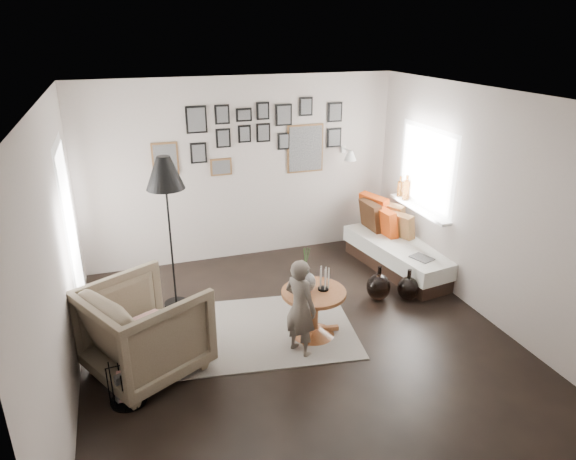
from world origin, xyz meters
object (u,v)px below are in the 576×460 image
object	(u,v)px
floor_lamp	(165,179)
child	(300,308)
daybed	(399,248)
armchair	(145,330)
vase	(306,279)
magazine_basket	(127,383)
demijohn_large	(378,287)
pedestal_table	(313,315)
demijohn_small	(408,288)

from	to	relation	value
floor_lamp	child	world-z (taller)	floor_lamp
daybed	armchair	bearing A→B (deg)	-168.29
vase	child	xyz separation A→B (m)	(-0.17, -0.27, -0.17)
magazine_basket	demijohn_large	bearing A→B (deg)	17.48
pedestal_table	vase	distance (m)	0.46
floor_lamp	child	bearing A→B (deg)	-51.83
vase	demijohn_large	distance (m)	1.35
magazine_basket	daybed	bearing A→B (deg)	24.48
pedestal_table	magazine_basket	world-z (taller)	pedestal_table
demijohn_large	demijohn_small	distance (m)	0.37
armchair	pedestal_table	bearing A→B (deg)	-116.49
vase	demijohn_large	xyz separation A→B (m)	(1.15, 0.47, -0.53)
floor_lamp	demijohn_large	xyz separation A→B (m)	(2.42, -0.67, -1.44)
vase	daybed	xyz separation A→B (m)	(1.87, 1.23, -0.42)
floor_lamp	armchair	bearing A→B (deg)	-108.95
magazine_basket	child	world-z (taller)	child
vase	magazine_basket	bearing A→B (deg)	-165.55
demijohn_large	child	distance (m)	1.55
armchair	floor_lamp	size ratio (longest dim) A/B	0.55
daybed	magazine_basket	world-z (taller)	daybed
demijohn_large	child	size ratio (longest dim) A/B	0.42
vase	daybed	size ratio (longest dim) A/B	0.26
armchair	child	size ratio (longest dim) A/B	0.96
vase	demijohn_small	bearing A→B (deg)	13.18
demijohn_large	demijohn_small	xyz separation A→B (m)	(0.35, -0.12, -0.02)
magazine_basket	vase	bearing A→B (deg)	14.45
vase	magazine_basket	xyz separation A→B (m)	(-1.91, -0.49, -0.51)
demijohn_large	magazine_basket	bearing A→B (deg)	-162.52
vase	armchair	xyz separation A→B (m)	(-1.70, -0.07, -0.24)
armchair	demijohn_large	bearing A→B (deg)	-107.40
daybed	armchair	distance (m)	3.80
floor_lamp	demijohn_small	world-z (taller)	floor_lamp
daybed	armchair	xyz separation A→B (m)	(-3.57, -1.30, 0.18)
pedestal_table	child	distance (m)	0.45
daybed	demijohn_large	xyz separation A→B (m)	(-0.72, -0.76, -0.11)
demijohn_small	magazine_basket	bearing A→B (deg)	-166.10
daybed	pedestal_table	bearing A→B (deg)	-153.47
vase	floor_lamp	world-z (taller)	floor_lamp
magazine_basket	demijohn_large	xyz separation A→B (m)	(3.06, 0.96, -0.02)
vase	magazine_basket	distance (m)	2.04
pedestal_table	vase	world-z (taller)	vase
daybed	floor_lamp	world-z (taller)	floor_lamp
vase	demijohn_large	bearing A→B (deg)	22.31
floor_lamp	demijohn_small	bearing A→B (deg)	-15.92
vase	child	world-z (taller)	child
demijohn_large	child	world-z (taller)	child
floor_lamp	magazine_basket	world-z (taller)	floor_lamp
magazine_basket	pedestal_table	bearing A→B (deg)	13.35
armchair	vase	bearing A→B (deg)	-115.73
daybed	demijohn_small	bearing A→B (deg)	-121.42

